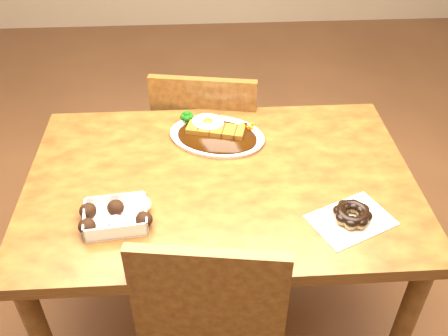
{
  "coord_description": "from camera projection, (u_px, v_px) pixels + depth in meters",
  "views": [
    {
      "loc": [
        -0.06,
        -1.19,
        1.74
      ],
      "look_at": [
        0.01,
        -0.03,
        0.81
      ],
      "focal_mm": 40.0,
      "sensor_mm": 36.0,
      "label": 1
    }
  ],
  "objects": [
    {
      "name": "table",
      "position": [
        221.0,
        201.0,
        1.61
      ],
      "size": [
        1.2,
        0.8,
        0.75
      ],
      "color": "#4A210E",
      "rests_on": "ground"
    },
    {
      "name": "chair_far",
      "position": [
        209.0,
        146.0,
        2.14
      ],
      "size": [
        0.49,
        0.49,
        0.87
      ],
      "rotation": [
        0.0,
        0.0,
        2.97
      ],
      "color": "#4A210E",
      "rests_on": "ground"
    },
    {
      "name": "ground",
      "position": [
        221.0,
        319.0,
        2.02
      ],
      "size": [
        6.0,
        6.0,
        0.0
      ],
      "primitive_type": "plane",
      "color": "brown",
      "rests_on": "ground"
    },
    {
      "name": "katsu_curry_plate",
      "position": [
        216.0,
        133.0,
        1.71
      ],
      "size": [
        0.38,
        0.32,
        0.06
      ],
      "rotation": [
        0.0,
        0.0,
        -0.34
      ],
      "color": "white",
      "rests_on": "table"
    },
    {
      "name": "donut_box",
      "position": [
        116.0,
        216.0,
        1.38
      ],
      "size": [
        0.21,
        0.15,
        0.05
      ],
      "rotation": [
        0.0,
        0.0,
        0.11
      ],
      "color": "white",
      "rests_on": "table"
    },
    {
      "name": "pon_de_ring",
      "position": [
        352.0,
        215.0,
        1.39
      ],
      "size": [
        0.26,
        0.23,
        0.04
      ],
      "rotation": [
        0.0,
        0.0,
        0.43
      ],
      "color": "silver",
      "rests_on": "table"
    }
  ]
}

